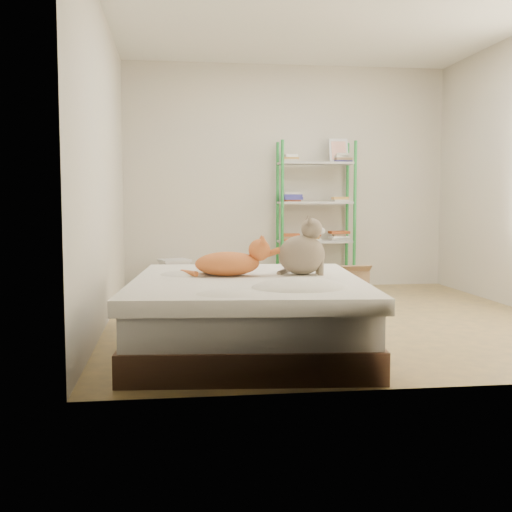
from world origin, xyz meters
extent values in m
cube|color=#AC8C4D|center=(0.00, 0.00, 0.00)|extent=(3.80, 4.20, 0.01)
cube|color=white|center=(0.00, 0.00, 2.60)|extent=(3.80, 4.20, 0.01)
cube|color=beige|center=(0.00, 2.10, 1.30)|extent=(3.80, 0.01, 2.60)
cube|color=beige|center=(0.00, -2.10, 1.30)|extent=(3.80, 0.01, 2.60)
cube|color=beige|center=(-1.90, 0.00, 1.30)|extent=(0.01, 4.20, 2.60)
cube|color=#4F2F26|center=(-0.85, -1.05, 0.09)|extent=(1.68, 2.03, 0.19)
cube|color=white|center=(-0.85, -1.05, 0.29)|extent=(1.63, 1.97, 0.21)
cube|color=silver|center=(-0.85, -1.05, 0.45)|extent=(1.72, 2.07, 0.09)
cylinder|color=green|center=(-0.12, 1.72, 0.85)|extent=(0.04, 0.04, 1.70)
cylinder|color=green|center=(-0.12, 2.04, 0.85)|extent=(0.04, 0.04, 1.70)
cylinder|color=green|center=(0.72, 1.72, 0.85)|extent=(0.04, 0.04, 1.70)
cylinder|color=green|center=(0.72, 2.04, 0.85)|extent=(0.04, 0.04, 1.70)
cube|color=#B2B2AE|center=(0.30, 1.88, 0.10)|extent=(0.86, 0.34, 0.02)
cube|color=#B2B2AE|center=(0.30, 1.88, 0.55)|extent=(0.86, 0.34, 0.02)
cube|color=#B2B2AE|center=(0.30, 1.88, 1.00)|extent=(0.86, 0.34, 0.02)
cube|color=#B2B2AE|center=(0.30, 1.88, 1.45)|extent=(0.86, 0.34, 0.02)
cube|color=#B6522D|center=(0.00, 1.88, 0.16)|extent=(0.20, 0.16, 0.09)
cube|color=#B6522D|center=(0.60, 1.88, 0.16)|extent=(0.20, 0.16, 0.09)
cube|color=#B6522D|center=(0.00, 1.88, 0.61)|extent=(0.20, 0.16, 0.09)
cube|color=#B6522D|center=(0.30, 1.88, 0.61)|extent=(0.20, 0.16, 0.09)
cube|color=#B6522D|center=(0.60, 1.88, 0.61)|extent=(0.20, 0.16, 0.09)
cube|color=#B6522D|center=(0.00, 1.88, 1.06)|extent=(0.20, 0.16, 0.09)
cube|color=#B6522D|center=(0.60, 1.88, 1.06)|extent=(0.20, 0.16, 0.09)
cube|color=#B6522D|center=(0.00, 1.88, 1.51)|extent=(0.20, 0.16, 0.09)
cube|color=#B6522D|center=(0.60, 1.88, 1.51)|extent=(0.20, 0.16, 0.09)
cube|color=silver|center=(0.58, 1.93, 1.60)|extent=(0.22, 0.09, 0.28)
cube|color=#F25E3E|center=(0.58, 1.92, 1.60)|extent=(0.17, 0.06, 0.21)
cube|color=#9B7E59|center=(0.31, 0.84, 0.17)|extent=(0.51, 0.41, 0.35)
cube|color=#692A96|center=(0.31, 0.64, 0.17)|extent=(0.30, 0.02, 0.08)
cube|color=#9B7E59|center=(0.31, 0.64, 0.35)|extent=(0.50, 0.16, 0.11)
cube|color=silver|center=(-1.33, 1.85, 0.17)|extent=(0.36, 0.33, 0.34)
cube|color=silver|center=(-1.33, 1.85, 0.35)|extent=(0.40, 0.37, 0.03)
camera|label=1|loc=(-1.36, -5.39, 1.03)|focal=45.00mm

